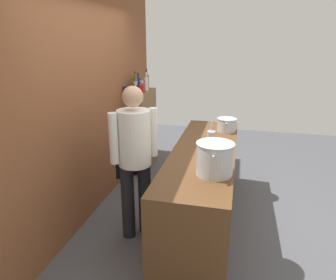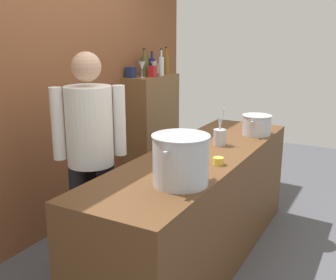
# 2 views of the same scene
# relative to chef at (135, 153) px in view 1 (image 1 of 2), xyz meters

# --- Properties ---
(ground_plane) EXTENTS (8.00, 8.00, 0.00)m
(ground_plane) POSITION_rel_chef_xyz_m (0.46, -0.67, -0.96)
(ground_plane) COLOR #4C4C51
(brick_back_panel) EXTENTS (4.40, 0.10, 3.00)m
(brick_back_panel) POSITION_rel_chef_xyz_m (0.46, 0.73, 0.54)
(brick_back_panel) COLOR brown
(brick_back_panel) RESTS_ON ground_plane
(prep_counter) EXTENTS (2.48, 0.70, 0.90)m
(prep_counter) POSITION_rel_chef_xyz_m (0.46, -0.67, -0.51)
(prep_counter) COLOR brown
(prep_counter) RESTS_ON ground_plane
(bar_cabinet) EXTENTS (0.76, 0.32, 1.31)m
(bar_cabinet) POSITION_rel_chef_xyz_m (1.75, 0.52, -0.31)
(bar_cabinet) COLOR brown
(bar_cabinet) RESTS_ON ground_plane
(chef) EXTENTS (0.44, 0.44, 1.66)m
(chef) POSITION_rel_chef_xyz_m (0.00, 0.00, 0.00)
(chef) COLOR black
(chef) RESTS_ON ground_plane
(stockpot_large) EXTENTS (0.41, 0.35, 0.30)m
(stockpot_large) POSITION_rel_chef_xyz_m (-0.19, -0.84, 0.09)
(stockpot_large) COLOR #B7BABF
(stockpot_large) RESTS_ON prep_counter
(stockpot_small) EXTENTS (0.32, 0.26, 0.18)m
(stockpot_small) POSITION_rel_chef_xyz_m (1.24, -0.88, 0.02)
(stockpot_small) COLOR #B7BABF
(stockpot_small) RESTS_ON prep_counter
(utensil_crock) EXTENTS (0.10, 0.10, 0.30)m
(utensil_crock) POSITION_rel_chef_xyz_m (0.75, -0.72, 0.00)
(utensil_crock) COLOR #B7BABF
(utensil_crock) RESTS_ON prep_counter
(butter_jar) EXTENTS (0.08, 0.08, 0.05)m
(butter_jar) POSITION_rel_chef_xyz_m (0.27, -0.90, -0.04)
(butter_jar) COLOR yellow
(butter_jar) RESTS_ON prep_counter
(wine_bottle_olive) EXTENTS (0.07, 0.07, 0.31)m
(wine_bottle_olive) POSITION_rel_chef_xyz_m (1.64, 0.55, 0.46)
(wine_bottle_olive) COLOR #475123
(wine_bottle_olive) RESTS_ON bar_cabinet
(wine_bottle_clear) EXTENTS (0.06, 0.06, 0.30)m
(wine_bottle_clear) POSITION_rel_chef_xyz_m (1.81, 0.43, 0.46)
(wine_bottle_clear) COLOR silver
(wine_bottle_clear) RESTS_ON bar_cabinet
(wine_bottle_amber) EXTENTS (0.07, 0.07, 0.31)m
(wine_bottle_amber) POSITION_rel_chef_xyz_m (2.02, 0.48, 0.47)
(wine_bottle_amber) COLOR #8C5919
(wine_bottle_amber) RESTS_ON bar_cabinet
(wine_bottle_cobalt) EXTENTS (0.07, 0.07, 0.27)m
(wine_bottle_cobalt) POSITION_rel_chef_xyz_m (1.84, 0.57, 0.45)
(wine_bottle_cobalt) COLOR navy
(wine_bottle_cobalt) RESTS_ON bar_cabinet
(wine_glass_short) EXTENTS (0.08, 0.08, 0.16)m
(wine_glass_short) POSITION_rel_chef_xyz_m (1.73, 0.48, 0.46)
(wine_glass_short) COLOR silver
(wine_glass_short) RESTS_ON bar_cabinet
(wine_glass_wide) EXTENTS (0.08, 0.08, 0.17)m
(wine_glass_wide) POSITION_rel_chef_xyz_m (1.52, 0.51, 0.47)
(wine_glass_wide) COLOR silver
(wine_glass_wide) RESTS_ON bar_cabinet
(spice_tin_red) EXTENTS (0.07, 0.07, 0.12)m
(spice_tin_red) POSITION_rel_chef_xyz_m (1.64, 0.44, 0.41)
(spice_tin_red) COLOR red
(spice_tin_red) RESTS_ON bar_cabinet
(spice_tin_cream) EXTENTS (0.07, 0.07, 0.11)m
(spice_tin_cream) POSITION_rel_chef_xyz_m (2.04, 0.62, 0.40)
(spice_tin_cream) COLOR beige
(spice_tin_cream) RESTS_ON bar_cabinet
(spice_tin_navy) EXTENTS (0.08, 0.08, 0.12)m
(spice_tin_navy) POSITION_rel_chef_xyz_m (1.45, 0.60, 0.40)
(spice_tin_navy) COLOR navy
(spice_tin_navy) RESTS_ON bar_cabinet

